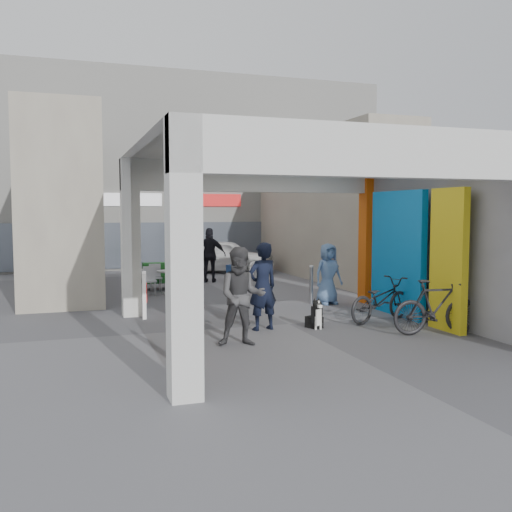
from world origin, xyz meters
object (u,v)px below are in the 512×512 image
object	(u,v)px
produce_stand	(160,279)
border_collie	(316,316)
bicycle_rear	(436,307)
white_van	(226,256)
man_elderly	(328,274)
man_crates	(210,255)
man_with_dog	(263,286)
man_back_turned	(242,297)
bicycle_front	(381,300)
cafe_set	(163,283)

from	to	relation	value
produce_stand	border_collie	distance (m)	7.11
bicycle_rear	white_van	world-z (taller)	white_van
bicycle_rear	white_van	size ratio (longest dim) A/B	0.47
man_elderly	bicycle_rear	distance (m)	3.90
man_elderly	man_crates	world-z (taller)	man_crates
man_with_dog	man_back_turned	xyz separation A→B (m)	(-0.77, -1.12, -0.01)
produce_stand	man_elderly	world-z (taller)	man_elderly
man_crates	bicycle_front	bearing A→B (deg)	123.12
man_with_dog	man_crates	bearing A→B (deg)	-109.16
produce_stand	man_elderly	bearing A→B (deg)	-24.57
cafe_set	man_back_turned	bearing A→B (deg)	-87.94
cafe_set	man_crates	bearing A→B (deg)	45.66
cafe_set	man_crates	size ratio (longest dim) A/B	0.73
bicycle_front	bicycle_rear	xyz separation A→B (m)	(0.35, -1.44, 0.06)
produce_stand	border_collie	bearing A→B (deg)	-48.76
border_collie	produce_stand	bearing A→B (deg)	82.22
cafe_set	white_van	world-z (taller)	white_van
man_back_turned	produce_stand	bearing A→B (deg)	105.86
cafe_set	bicycle_rear	xyz separation A→B (m)	(4.04, -7.25, 0.24)
cafe_set	bicycle_rear	distance (m)	8.30
bicycle_front	bicycle_rear	bearing A→B (deg)	175.16
border_collie	bicycle_front	distance (m)	1.64
cafe_set	white_van	xyz separation A→B (m)	(3.19, 4.68, 0.35)
man_with_dog	white_van	world-z (taller)	man_with_dog
man_with_dog	bicycle_front	xyz separation A→B (m)	(2.66, 0.01, -0.40)
white_van	man_with_dog	bearing A→B (deg)	-167.08
produce_stand	white_van	xyz separation A→B (m)	(3.14, 3.91, 0.32)
cafe_set	man_elderly	xyz separation A→B (m)	(3.63, -3.37, 0.49)
man_back_turned	white_van	world-z (taller)	man_back_turned
produce_stand	bicycle_rear	world-z (taller)	bicycle_rear
white_van	bicycle_front	bearing A→B (deg)	-152.73
border_collie	man_crates	xyz separation A→B (m)	(-0.20, 7.96, 0.65)
man_with_dog	white_van	bearing A→B (deg)	-114.52
cafe_set	bicycle_front	world-z (taller)	bicycle_front
man_elderly	produce_stand	bearing A→B (deg)	123.19
bicycle_front	bicycle_rear	size ratio (longest dim) A/B	1.02
man_elderly	bicycle_rear	bearing A→B (deg)	-91.61
cafe_set	white_van	bearing A→B (deg)	55.77
man_back_turned	cafe_set	bearing A→B (deg)	106.39
man_back_turned	man_elderly	xyz separation A→B (m)	(3.38, 3.57, -0.09)
man_elderly	man_crates	distance (m)	5.58
cafe_set	man_back_turned	size ratio (longest dim) A/B	0.76
produce_stand	bicycle_rear	size ratio (longest dim) A/B	0.68
produce_stand	white_van	world-z (taller)	white_van
cafe_set	man_back_turned	distance (m)	6.97
produce_stand	man_elderly	xyz separation A→B (m)	(3.58, -4.15, 0.46)
man_elderly	man_crates	xyz separation A→B (m)	(-1.75, 5.29, 0.13)
border_collie	bicycle_rear	distance (m)	2.32
man_crates	white_van	bearing A→B (deg)	-95.42
border_collie	man_crates	distance (m)	7.99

